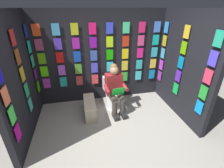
% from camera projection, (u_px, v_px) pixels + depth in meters
% --- Properties ---
extents(ground_plane, '(30.00, 30.00, 0.00)m').
position_uv_depth(ground_plane, '(120.00, 152.00, 2.85)').
color(ground_plane, '#9E998E').
extents(display_wall_back, '(3.37, 0.14, 2.35)m').
position_uv_depth(display_wall_back, '(101.00, 58.00, 4.10)').
color(display_wall_back, black).
rests_on(display_wall_back, ground).
extents(display_wall_left, '(0.14, 1.96, 2.35)m').
position_uv_depth(display_wall_left, '(183.00, 66.00, 3.52)').
color(display_wall_left, black).
rests_on(display_wall_left, ground).
extents(display_wall_right, '(0.14, 1.96, 2.35)m').
position_uv_depth(display_wall_right, '(19.00, 79.00, 2.88)').
color(display_wall_right, black).
rests_on(display_wall_right, ground).
extents(toilet, '(0.43, 0.57, 0.77)m').
position_uv_depth(toilet, '(112.00, 94.00, 4.09)').
color(toilet, white).
rests_on(toilet, ground).
extents(person_reading, '(0.55, 0.71, 1.19)m').
position_uv_depth(person_reading, '(115.00, 89.00, 3.77)').
color(person_reading, maroon).
rests_on(person_reading, ground).
extents(comic_longbox_near, '(0.27, 0.76, 0.38)m').
position_uv_depth(comic_longbox_near, '(90.00, 108.00, 3.79)').
color(comic_longbox_near, beige).
rests_on(comic_longbox_near, ground).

